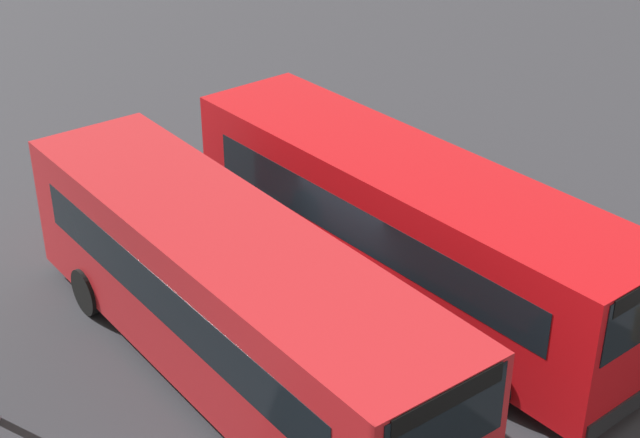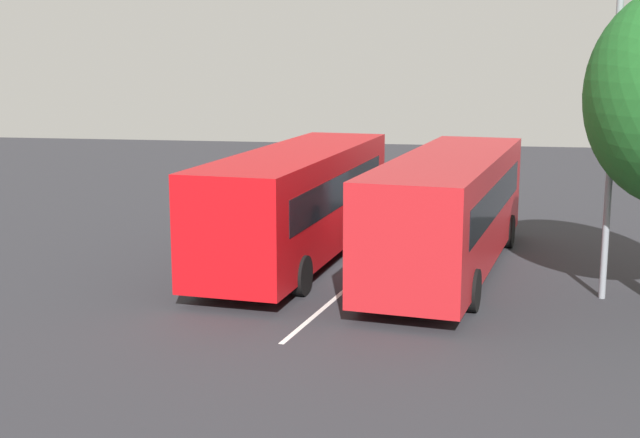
% 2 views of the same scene
% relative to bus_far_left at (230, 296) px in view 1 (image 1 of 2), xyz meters
% --- Properties ---
extents(ground_plane, '(65.92, 65.92, 0.00)m').
position_rel_bus_far_left_xyz_m(ground_plane, '(-0.15, 2.08, -1.72)').
color(ground_plane, '#2B2B30').
extents(bus_far_left, '(11.19, 4.21, 3.12)m').
position_rel_bus_far_left_xyz_m(bus_far_left, '(0.00, 0.00, 0.00)').
color(bus_far_left, '#AD191E').
rests_on(bus_far_left, ground).
extents(bus_center_left, '(11.16, 3.82, 3.12)m').
position_rel_bus_far_left_xyz_m(bus_center_left, '(0.63, 4.20, 0.00)').
color(bus_center_left, '#B70C11').
rests_on(bus_center_left, ground).
extents(lane_stripe_outer_left, '(12.94, 2.28, 0.01)m').
position_rel_bus_far_left_xyz_m(lane_stripe_outer_left, '(-0.15, 2.08, -1.72)').
color(lane_stripe_outer_left, silver).
rests_on(lane_stripe_outer_left, ground).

